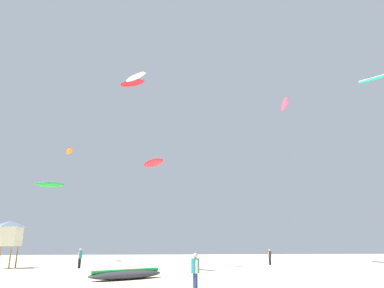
{
  "coord_description": "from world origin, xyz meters",
  "views": [
    {
      "loc": [
        -2.76,
        -11.51,
        2.15
      ],
      "look_at": [
        0.0,
        15.28,
        9.89
      ],
      "focal_mm": 32.42,
      "sensor_mm": 36.0,
      "label": 1
    }
  ],
  "objects_px": {
    "kite_aloft_4": "(285,104)",
    "kite_aloft_5": "(50,185)",
    "person_midground": "(270,256)",
    "person_foreground": "(195,269)",
    "kite_grounded_near": "(126,274)",
    "kite_aloft_1": "(153,163)",
    "kite_aloft_6": "(373,79)",
    "kite_aloft_2": "(69,151)",
    "lifeguard_tower": "(8,233)",
    "person_left": "(80,257)",
    "kite_aloft_0": "(132,83)",
    "kite_aloft_3": "(136,77)"
  },
  "relations": [
    {
      "from": "person_midground",
      "to": "lifeguard_tower",
      "type": "height_order",
      "value": "lifeguard_tower"
    },
    {
      "from": "person_left",
      "to": "kite_aloft_1",
      "type": "xyz_separation_m",
      "value": [
        6.33,
        -3.36,
        8.02
      ]
    },
    {
      "from": "kite_aloft_1",
      "to": "kite_aloft_5",
      "type": "distance_m",
      "value": 23.34
    },
    {
      "from": "lifeguard_tower",
      "to": "kite_aloft_1",
      "type": "xyz_separation_m",
      "value": [
        13.06,
        -4.08,
        5.96
      ]
    },
    {
      "from": "kite_aloft_5",
      "to": "person_foreground",
      "type": "bearing_deg",
      "value": -62.93
    },
    {
      "from": "kite_aloft_1",
      "to": "kite_aloft_4",
      "type": "distance_m",
      "value": 22.55
    },
    {
      "from": "person_left",
      "to": "kite_aloft_3",
      "type": "relative_size",
      "value": 0.55
    },
    {
      "from": "person_foreground",
      "to": "kite_aloft_3",
      "type": "distance_m",
      "value": 26.5
    },
    {
      "from": "kite_aloft_0",
      "to": "kite_grounded_near",
      "type": "bearing_deg",
      "value": -84.65
    },
    {
      "from": "lifeguard_tower",
      "to": "person_midground",
      "type": "bearing_deg",
      "value": 5.01
    },
    {
      "from": "kite_grounded_near",
      "to": "lifeguard_tower",
      "type": "distance_m",
      "value": 16.34
    },
    {
      "from": "kite_aloft_0",
      "to": "person_midground",
      "type": "bearing_deg",
      "value": -44.1
    },
    {
      "from": "person_left",
      "to": "kite_aloft_5",
      "type": "relative_size",
      "value": 0.43
    },
    {
      "from": "kite_aloft_6",
      "to": "kite_aloft_3",
      "type": "bearing_deg",
      "value": 156.73
    },
    {
      "from": "kite_grounded_near",
      "to": "lifeguard_tower",
      "type": "relative_size",
      "value": 1.2
    },
    {
      "from": "person_midground",
      "to": "person_foreground",
      "type": "bearing_deg",
      "value": 111.31
    },
    {
      "from": "kite_aloft_0",
      "to": "kite_aloft_4",
      "type": "relative_size",
      "value": 0.98
    },
    {
      "from": "kite_grounded_near",
      "to": "kite_aloft_6",
      "type": "distance_m",
      "value": 25.78
    },
    {
      "from": "person_left",
      "to": "lifeguard_tower",
      "type": "height_order",
      "value": "lifeguard_tower"
    },
    {
      "from": "kite_aloft_3",
      "to": "person_left",
      "type": "bearing_deg",
      "value": -161.88
    },
    {
      "from": "kite_aloft_3",
      "to": "kite_aloft_4",
      "type": "height_order",
      "value": "kite_aloft_4"
    },
    {
      "from": "kite_grounded_near",
      "to": "kite_aloft_1",
      "type": "distance_m",
      "value": 11.27
    },
    {
      "from": "kite_aloft_1",
      "to": "person_midground",
      "type": "bearing_deg",
      "value": 27.33
    },
    {
      "from": "person_midground",
      "to": "kite_aloft_1",
      "type": "height_order",
      "value": "kite_aloft_1"
    },
    {
      "from": "kite_aloft_3",
      "to": "kite_grounded_near",
      "type": "bearing_deg",
      "value": -85.49
    },
    {
      "from": "kite_aloft_3",
      "to": "lifeguard_tower",
      "type": "bearing_deg",
      "value": -176.76
    },
    {
      "from": "kite_grounded_near",
      "to": "kite_aloft_2",
      "type": "relative_size",
      "value": 1.47
    },
    {
      "from": "person_left",
      "to": "kite_aloft_1",
      "type": "bearing_deg",
      "value": 169.28
    },
    {
      "from": "person_left",
      "to": "kite_aloft_2",
      "type": "relative_size",
      "value": 0.51
    },
    {
      "from": "person_midground",
      "to": "kite_grounded_near",
      "type": "height_order",
      "value": "person_midground"
    },
    {
      "from": "kite_aloft_5",
      "to": "kite_aloft_0",
      "type": "bearing_deg",
      "value": 19.19
    },
    {
      "from": "kite_aloft_2",
      "to": "kite_aloft_4",
      "type": "bearing_deg",
      "value": -11.49
    },
    {
      "from": "kite_grounded_near",
      "to": "kite_aloft_5",
      "type": "height_order",
      "value": "kite_aloft_5"
    },
    {
      "from": "kite_aloft_4",
      "to": "kite_aloft_6",
      "type": "distance_m",
      "value": 15.59
    },
    {
      "from": "kite_aloft_4",
      "to": "kite_aloft_6",
      "type": "xyz_separation_m",
      "value": [
        2.12,
        -14.98,
        -3.75
      ]
    },
    {
      "from": "kite_grounded_near",
      "to": "kite_aloft_6",
      "type": "height_order",
      "value": "kite_aloft_6"
    },
    {
      "from": "kite_aloft_0",
      "to": "kite_aloft_1",
      "type": "relative_size",
      "value": 1.29
    },
    {
      "from": "person_midground",
      "to": "kite_aloft_1",
      "type": "bearing_deg",
      "value": 75.26
    },
    {
      "from": "kite_aloft_1",
      "to": "kite_aloft_5",
      "type": "height_order",
      "value": "kite_aloft_5"
    },
    {
      "from": "lifeguard_tower",
      "to": "kite_aloft_1",
      "type": "bearing_deg",
      "value": -17.34
    },
    {
      "from": "person_midground",
      "to": "kite_aloft_5",
      "type": "bearing_deg",
      "value": 23.03
    },
    {
      "from": "kite_aloft_0",
      "to": "kite_aloft_5",
      "type": "bearing_deg",
      "value": -160.81
    },
    {
      "from": "kite_aloft_1",
      "to": "kite_aloft_3",
      "type": "xyz_separation_m",
      "value": [
        -2.29,
        4.69,
        10.67
      ]
    },
    {
      "from": "kite_aloft_0",
      "to": "kite_aloft_1",
      "type": "distance_m",
      "value": 28.92
    },
    {
      "from": "person_left",
      "to": "kite_aloft_3",
      "type": "bearing_deg",
      "value": -144.6
    },
    {
      "from": "kite_aloft_4",
      "to": "person_midground",
      "type": "bearing_deg",
      "value": -137.52
    },
    {
      "from": "kite_aloft_3",
      "to": "kite_aloft_5",
      "type": "height_order",
      "value": "kite_aloft_3"
    },
    {
      "from": "kite_aloft_4",
      "to": "kite_aloft_5",
      "type": "xyz_separation_m",
      "value": [
        -30.99,
        7.98,
        -9.87
      ]
    },
    {
      "from": "kite_aloft_4",
      "to": "kite_aloft_3",
      "type": "bearing_deg",
      "value": -162.96
    },
    {
      "from": "person_midground",
      "to": "kite_grounded_near",
      "type": "bearing_deg",
      "value": 92.4
    }
  ]
}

